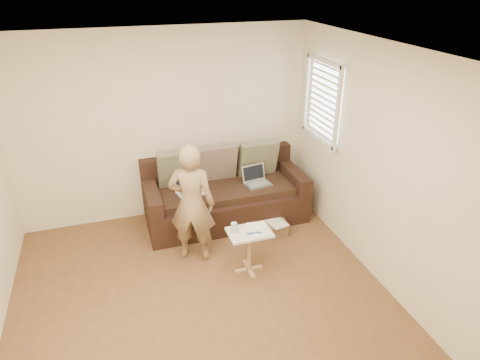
{
  "coord_description": "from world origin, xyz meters",
  "views": [
    {
      "loc": [
        -0.71,
        -3.26,
        3.23
      ],
      "look_at": [
        0.8,
        1.4,
        0.78
      ],
      "focal_mm": 31.89,
      "sensor_mm": 36.0,
      "label": 1
    }
  ],
  "objects_px": {
    "side_table": "(249,251)",
    "striped_box": "(276,228)",
    "person": "(192,204)",
    "drinking_glass": "(234,228)",
    "laptop_silver": "(258,185)",
    "sofa": "(225,192)",
    "laptop_white": "(191,193)"
  },
  "relations": [
    {
      "from": "side_table",
      "to": "striped_box",
      "type": "xyz_separation_m",
      "value": [
        0.6,
        0.62,
        -0.18
      ]
    },
    {
      "from": "person",
      "to": "side_table",
      "type": "distance_m",
      "value": 0.87
    },
    {
      "from": "striped_box",
      "to": "drinking_glass",
      "type": "bearing_deg",
      "value": -143.0
    },
    {
      "from": "laptop_silver",
      "to": "side_table",
      "type": "relative_size",
      "value": 0.65
    },
    {
      "from": "person",
      "to": "side_table",
      "type": "relative_size",
      "value": 2.78
    },
    {
      "from": "laptop_silver",
      "to": "striped_box",
      "type": "bearing_deg",
      "value": -87.88
    },
    {
      "from": "sofa",
      "to": "person",
      "type": "relative_size",
      "value": 1.46
    },
    {
      "from": "drinking_glass",
      "to": "sofa",
      "type": "bearing_deg",
      "value": 78.65
    },
    {
      "from": "laptop_white",
      "to": "person",
      "type": "height_order",
      "value": "person"
    },
    {
      "from": "laptop_white",
      "to": "side_table",
      "type": "bearing_deg",
      "value": -80.8
    },
    {
      "from": "laptop_white",
      "to": "person",
      "type": "distance_m",
      "value": 0.73
    },
    {
      "from": "sofa",
      "to": "drinking_glass",
      "type": "bearing_deg",
      "value": -101.35
    },
    {
      "from": "person",
      "to": "drinking_glass",
      "type": "bearing_deg",
      "value": 155.79
    },
    {
      "from": "laptop_white",
      "to": "person",
      "type": "bearing_deg",
      "value": -112.06
    },
    {
      "from": "drinking_glass",
      "to": "striped_box",
      "type": "height_order",
      "value": "drinking_glass"
    },
    {
      "from": "sofa",
      "to": "drinking_glass",
      "type": "relative_size",
      "value": 18.33
    },
    {
      "from": "striped_box",
      "to": "laptop_silver",
      "type": "bearing_deg",
      "value": 101.43
    },
    {
      "from": "person",
      "to": "side_table",
      "type": "bearing_deg",
      "value": 163.71
    },
    {
      "from": "laptop_silver",
      "to": "side_table",
      "type": "distance_m",
      "value": 1.23
    },
    {
      "from": "laptop_silver",
      "to": "person",
      "type": "relative_size",
      "value": 0.23
    },
    {
      "from": "laptop_white",
      "to": "drinking_glass",
      "type": "height_order",
      "value": "drinking_glass"
    },
    {
      "from": "side_table",
      "to": "laptop_silver",
      "type": "bearing_deg",
      "value": 65.14
    },
    {
      "from": "sofa",
      "to": "person",
      "type": "distance_m",
      "value": 1.02
    },
    {
      "from": "side_table",
      "to": "striped_box",
      "type": "relative_size",
      "value": 1.94
    },
    {
      "from": "laptop_silver",
      "to": "drinking_glass",
      "type": "relative_size",
      "value": 2.92
    },
    {
      "from": "person",
      "to": "sofa",
      "type": "bearing_deg",
      "value": -106.69
    },
    {
      "from": "striped_box",
      "to": "laptop_white",
      "type": "bearing_deg",
      "value": 153.51
    },
    {
      "from": "sofa",
      "to": "laptop_silver",
      "type": "distance_m",
      "value": 0.47
    },
    {
      "from": "drinking_glass",
      "to": "laptop_silver",
      "type": "bearing_deg",
      "value": 57.23
    },
    {
      "from": "sofa",
      "to": "striped_box",
      "type": "relative_size",
      "value": 7.9
    },
    {
      "from": "drinking_glass",
      "to": "striped_box",
      "type": "relative_size",
      "value": 0.43
    },
    {
      "from": "laptop_silver",
      "to": "striped_box",
      "type": "height_order",
      "value": "laptop_silver"
    }
  ]
}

